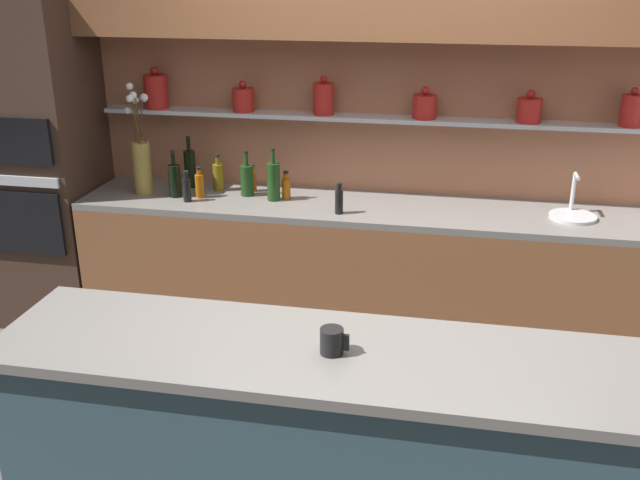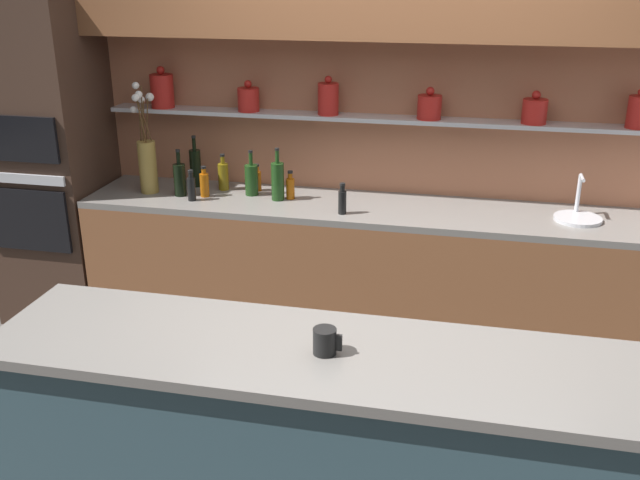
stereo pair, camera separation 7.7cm
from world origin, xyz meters
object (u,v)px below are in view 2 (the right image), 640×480
bottle_sauce_8 (191,188)px  bottle_wine_9 (180,179)px  flower_vase (147,158)px  sink_fixture (578,215)px  bottle_sauce_1 (204,184)px  bottle_sauce_5 (342,201)px  bottle_wine_6 (251,179)px  coffee_mug (325,341)px  bottle_oil_3 (223,176)px  bottle_wine_0 (278,181)px  bottle_wine_4 (195,167)px  oven_tower (50,165)px  bottle_sauce_2 (257,180)px  bottle_sauce_7 (290,187)px

bottle_sauce_8 → bottle_wine_9: (-0.11, 0.08, 0.03)m
flower_vase → bottle_sauce_8: size_ratio=3.58×
sink_fixture → bottle_sauce_1: (-2.23, -0.04, 0.05)m
bottle_sauce_5 → bottle_wine_6: bottle_wine_6 is taller
bottle_wine_9 → bottle_sauce_5: bearing=-6.9°
bottle_sauce_5 → coffee_mug: coffee_mug is taller
bottle_oil_3 → bottle_sauce_8: bottle_oil_3 is taller
bottle_wine_0 → bottle_sauce_1: (-0.46, -0.04, -0.04)m
bottle_oil_3 → bottle_wine_4: bottle_wine_4 is taller
bottle_wine_4 → coffee_mug: bearing=-58.0°
oven_tower → bottle_wine_9: 0.93m
coffee_mug → flower_vase: bearing=129.2°
bottle_oil_3 → bottle_sauce_2: bearing=6.0°
sink_fixture → bottle_sauce_2: 1.95m
bottle_sauce_7 → bottle_sauce_8: size_ratio=0.92×
bottle_wine_6 → bottle_wine_9: bottle_wine_9 is taller
oven_tower → bottle_wine_0: (1.55, 0.01, -0.01)m
bottle_sauce_2 → bottle_sauce_8: bottle_sauce_8 is taller
flower_vase → bottle_sauce_1: flower_vase is taller
sink_fixture → bottle_wine_9: 2.39m
bottle_wine_4 → bottle_wine_0: bearing=-15.5°
coffee_mug → bottle_sauce_2: bearing=113.1°
bottle_wine_9 → coffee_mug: size_ratio=2.88×
bottle_wine_0 → sink_fixture: bearing=0.2°
flower_vase → bottle_sauce_1: 0.41m
bottle_oil_3 → bottle_wine_6: size_ratio=0.82×
bottle_oil_3 → bottle_wine_9: bottle_wine_9 is taller
bottle_wine_4 → bottle_sauce_5: size_ratio=1.80×
bottle_wine_0 → bottle_wine_9: bearing=-175.7°
bottle_wine_0 → bottle_sauce_1: size_ratio=1.67×
flower_vase → sink_fixture: flower_vase is taller
bottle_sauce_8 → coffee_mug: bearing=-55.8°
bottle_wine_0 → bottle_wine_4: (-0.60, 0.17, 0.01)m
flower_vase → bottle_sauce_5: size_ratio=3.73×
sink_fixture → bottle_sauce_7: size_ratio=1.49×
flower_vase → sink_fixture: (2.61, 0.03, -0.19)m
sink_fixture → coffee_mug: (-1.06, -1.94, 0.12)m
sink_fixture → bottle_sauce_1: 2.23m
sink_fixture → bottle_sauce_8: bearing=-176.6°
bottle_sauce_2 → bottle_sauce_5: bearing=-28.0°
flower_vase → bottle_wine_4: 0.32m
bottle_sauce_1 → coffee_mug: (1.17, -1.89, 0.07)m
bottle_sauce_1 → coffee_mug: size_ratio=1.90×
bottle_oil_3 → bottle_sauce_7: 0.48m
bottle_sauce_7 → coffee_mug: bearing=-72.0°
bottle_sauce_7 → coffee_mug: 2.06m
flower_vase → bottle_wine_4: size_ratio=2.07×
bottle_wine_4 → bottle_sauce_7: size_ratio=1.87×
bottle_sauce_2 → bottle_oil_3: bottle_oil_3 is taller
bottle_oil_3 → bottle_sauce_5: bottle_oil_3 is taller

